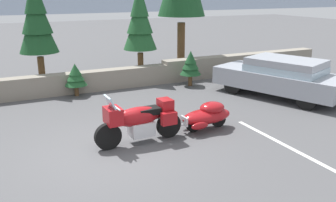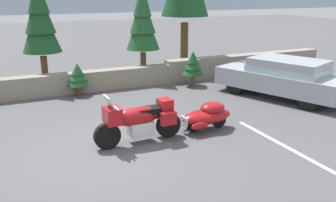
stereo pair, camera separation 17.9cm
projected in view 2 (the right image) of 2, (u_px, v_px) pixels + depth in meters
name	position (u px, v px, depth m)	size (l,w,h in m)	color
ground_plane	(112.00, 150.00, 8.75)	(80.00, 80.00, 0.00)	#4C4C4F
stone_guard_wall	(75.00, 81.00, 13.58)	(24.00, 0.63, 0.90)	gray
touring_motorcycle	(139.00, 119.00, 8.99)	(2.31, 0.79, 1.33)	black
car_shaped_trailer	(207.00, 115.00, 9.92)	(2.21, 0.80, 0.76)	black
sedan_at_right_edge	(283.00, 76.00, 12.85)	(3.36, 4.85, 1.41)	black
pine_tree_secondary	(142.00, 20.00, 14.92)	(1.40, 1.40, 4.06)	brown
pine_tree_far_right	(39.00, 17.00, 13.56)	(1.46, 1.46, 4.36)	brown
pine_sapling_near	(78.00, 75.00, 13.12)	(0.81, 0.81, 1.19)	brown
pine_sapling_farther	(193.00, 64.00, 14.41)	(0.85, 0.85, 1.41)	brown
parking_stripe_marker	(283.00, 145.00, 9.01)	(0.12, 3.60, 0.01)	silver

